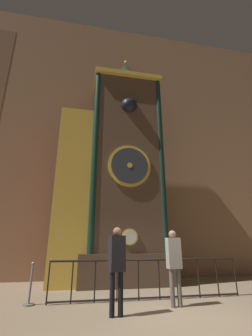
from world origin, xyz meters
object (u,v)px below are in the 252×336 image
(visitor_far, at_px, (174,259))
(stanchion_post, at_px, (30,291))
(clock_tower, at_px, (116,171))
(visitor_near, at_px, (117,261))

(visitor_far, xyz_separation_m, stanchion_post, (-3.50, 0.84, -0.74))
(clock_tower, height_order, visitor_near, clock_tower)
(visitor_near, bearing_deg, clock_tower, 67.89)
(clock_tower, distance_m, visitor_near, 4.80)
(clock_tower, xyz_separation_m, visitor_far, (1.07, -3.09, -3.22))
(visitor_far, height_order, stanchion_post, visitor_far)
(clock_tower, bearing_deg, visitor_far, -70.81)
(stanchion_post, bearing_deg, visitor_near, -33.37)
(visitor_far, bearing_deg, clock_tower, 107.75)
(visitor_near, relative_size, visitor_far, 1.02)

